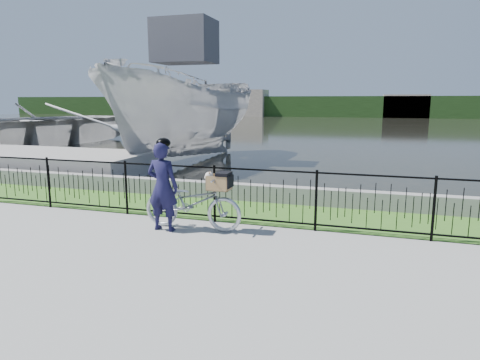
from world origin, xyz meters
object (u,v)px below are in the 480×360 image
(dock, at_px, (11,160))
(boat_near, at_px, (186,113))
(cyclist, at_px, (163,185))
(boat_far, at_px, (35,124))
(bicycle_rig, at_px, (193,202))

(dock, relative_size, boat_near, 1.04)
(cyclist, distance_m, boat_far, 18.79)
(bicycle_rig, height_order, boat_far, boat_far)
(boat_far, bearing_deg, bicycle_rig, -39.42)
(bicycle_rig, bearing_deg, cyclist, -154.36)
(boat_near, bearing_deg, boat_far, 160.24)
(dock, height_order, boat_near, boat_near)
(dock, bearing_deg, boat_near, 36.79)
(cyclist, bearing_deg, bicycle_rig, 25.64)
(dock, bearing_deg, cyclist, -29.54)
(bicycle_rig, bearing_deg, boat_near, 115.01)
(dock, height_order, bicycle_rig, bicycle_rig)
(bicycle_rig, bearing_deg, dock, 153.10)
(dock, bearing_deg, boat_far, 127.80)
(dock, height_order, boat_far, boat_far)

